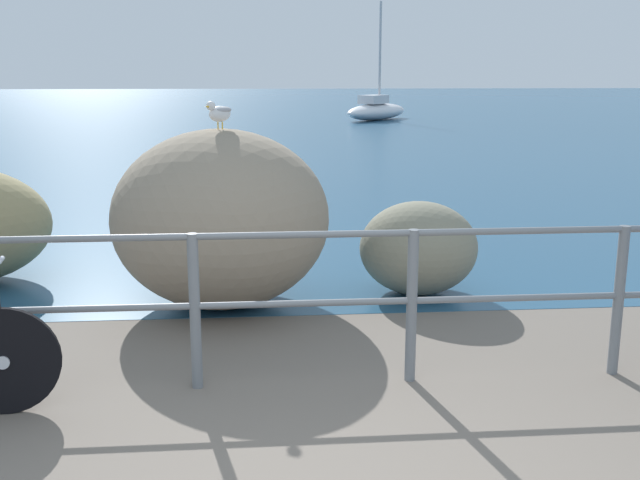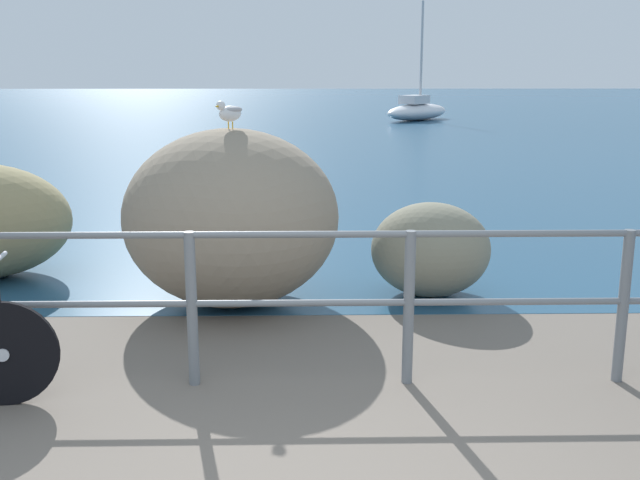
# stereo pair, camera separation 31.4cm
# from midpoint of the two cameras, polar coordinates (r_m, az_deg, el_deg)

# --- Properties ---
(ground_plane) EXTENTS (120.00, 120.00, 0.10)m
(ground_plane) POSITION_cam_midpoint_polar(r_m,az_deg,el_deg) (22.90, -4.48, 7.60)
(ground_plane) COLOR #6B6056
(sea_surface) EXTENTS (120.00, 90.00, 0.01)m
(sea_surface) POSITION_cam_midpoint_polar(r_m,az_deg,el_deg) (50.96, -4.71, 10.48)
(sea_surface) COLOR navy
(sea_surface) RESTS_ON ground_plane
(promenade_railing) EXTENTS (9.82, 0.07, 1.02)m
(promenade_railing) POSITION_cam_midpoint_polar(r_m,az_deg,el_deg) (4.73, -3.10, -3.88)
(promenade_railing) COLOR slate
(promenade_railing) RESTS_ON ground_plane
(breakwater_boulder_main) EXTENTS (1.86, 1.80, 1.54)m
(breakwater_boulder_main) POSITION_cam_midpoint_polar(r_m,az_deg,el_deg) (6.42, -9.02, 1.61)
(breakwater_boulder_main) COLOR gray
(breakwater_boulder_main) RESTS_ON ground
(breakwater_boulder_right) EXTENTS (1.08, 0.97, 0.86)m
(breakwater_boulder_right) POSITION_cam_midpoint_polar(r_m,az_deg,el_deg) (6.80, 6.28, -0.62)
(breakwater_boulder_right) COLOR gray
(breakwater_boulder_right) RESTS_ON ground
(seagull) EXTENTS (0.24, 0.32, 0.23)m
(seagull) POSITION_cam_midpoint_polar(r_m,az_deg,el_deg) (6.25, -9.19, 9.68)
(seagull) COLOR gold
(seagull) RESTS_ON breakwater_boulder_main
(sailboat) EXTENTS (3.75, 4.26, 4.90)m
(sailboat) POSITION_cam_midpoint_polar(r_m,az_deg,el_deg) (32.25, 4.09, 9.94)
(sailboat) COLOR white
(sailboat) RESTS_ON sea_surface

